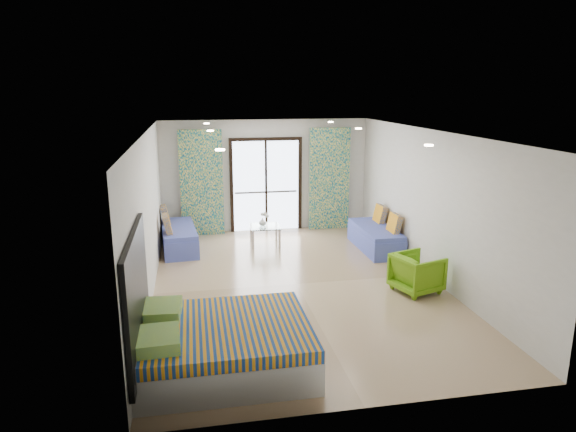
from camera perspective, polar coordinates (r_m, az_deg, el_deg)
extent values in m
cube|color=black|center=(12.35, -2.50, 8.54)|extent=(1.76, 0.08, 0.08)
cube|color=black|center=(12.43, -6.29, 3.19)|extent=(0.08, 0.08, 2.20)
cube|color=black|center=(12.66, 1.32, 3.47)|extent=(0.08, 0.08, 2.20)
cube|color=black|center=(12.52, -2.45, 3.34)|extent=(0.05, 0.06, 2.20)
cube|color=#595451|center=(12.56, -2.45, 2.68)|extent=(1.52, 0.03, 0.04)
cube|color=beige|center=(12.23, -9.58, 3.61)|extent=(1.00, 0.10, 2.50)
cube|color=beige|center=(12.67, 4.61, 4.12)|extent=(1.00, 0.10, 2.50)
cylinder|color=#FFE0B2|center=(6.52, -7.56, 7.31)|extent=(0.12, 0.12, 0.02)
cylinder|color=#FFE0B2|center=(7.23, 15.38, 7.59)|extent=(0.12, 0.12, 0.02)
cylinder|color=#FFE0B2|center=(9.50, -8.63, 9.35)|extent=(0.12, 0.12, 0.02)
cylinder|color=#FFE0B2|center=(10.00, 7.84, 9.61)|extent=(0.12, 0.12, 0.02)
cylinder|color=#FFE0B2|center=(11.49, -9.04, 10.12)|extent=(0.12, 0.12, 0.02)
cylinder|color=#FFE0B2|center=(11.91, 4.77, 10.38)|extent=(0.12, 0.12, 0.02)
cube|color=black|center=(6.35, -16.45, -8.46)|extent=(0.06, 2.10, 1.50)
cube|color=silver|center=(7.52, -15.64, -4.86)|extent=(0.02, 0.10, 0.10)
cube|color=silver|center=(6.68, -6.99, -14.75)|extent=(2.13, 1.71, 0.43)
cube|color=navy|center=(6.54, -7.07, -12.50)|extent=(2.11, 1.74, 0.16)
cube|color=#1B717C|center=(6.12, -14.24, -13.19)|extent=(0.51, 0.61, 0.15)
cube|color=#1B717C|center=(6.85, -13.86, -10.12)|extent=(0.52, 0.62, 0.15)
cube|color=#4956AF|center=(11.44, -11.99, -2.63)|extent=(0.85, 1.85, 0.40)
cube|color=#4956AF|center=(11.38, -12.06, -1.42)|extent=(0.83, 1.81, 0.10)
cube|color=navy|center=(10.90, -13.28, -0.91)|extent=(0.24, 0.46, 0.42)
cube|color=navy|center=(11.72, -13.46, 0.11)|extent=(0.24, 0.46, 0.42)
cube|color=#4956AF|center=(11.34, 9.66, -2.67)|extent=(0.71, 1.79, 0.40)
cube|color=#4956AF|center=(11.27, 9.72, -1.46)|extent=(0.69, 1.76, 0.10)
cube|color=navy|center=(10.93, 11.75, -0.80)|extent=(0.20, 0.45, 0.41)
cube|color=navy|center=(11.68, 10.19, 0.22)|extent=(0.20, 0.45, 0.41)
cylinder|color=silver|center=(11.18, -3.91, -2.66)|extent=(0.06, 0.06, 0.43)
cylinder|color=silver|center=(11.23, -0.95, -2.54)|extent=(0.06, 0.06, 0.43)
cylinder|color=silver|center=(11.73, -4.13, -1.85)|extent=(0.06, 0.06, 0.43)
cylinder|color=silver|center=(11.79, -1.31, -1.75)|extent=(0.06, 0.06, 0.43)
cube|color=#8CA59E|center=(11.42, -2.59, -1.16)|extent=(0.69, 0.69, 0.02)
sphere|color=white|center=(11.37, -2.33, 0.01)|extent=(0.08, 0.08, 0.08)
sphere|color=white|center=(11.41, -2.63, 0.17)|extent=(0.08, 0.08, 0.08)
sphere|color=white|center=(11.35, -2.87, 0.20)|extent=(0.08, 0.08, 0.08)
sphere|color=white|center=(11.29, -2.58, 0.25)|extent=(0.08, 0.08, 0.08)
imported|color=white|center=(11.44, -2.85, -0.66)|extent=(0.17, 0.18, 0.16)
imported|color=#67A515|center=(9.12, 14.15, -5.96)|extent=(0.86, 0.89, 0.74)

